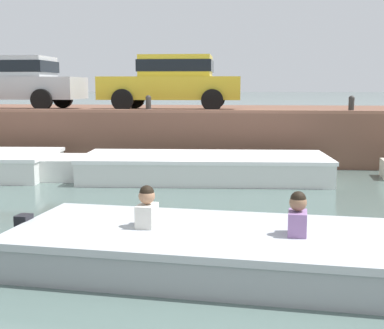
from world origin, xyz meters
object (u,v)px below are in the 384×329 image
object	(u,v)px
mooring_bollard_east	(351,104)
boat_moored_central_white	(193,167)
mooring_bollard_mid	(148,103)
motorboat_passing	(250,251)
car_left_inner_yellow	(173,80)
car_leftmost_silver	(11,80)

from	to	relation	value
mooring_bollard_east	boat_moored_central_white	bearing A→B (deg)	-151.56
mooring_bollard_mid	motorboat_passing	bearing A→B (deg)	-71.47
motorboat_passing	mooring_bollard_mid	size ratio (longest dim) A/B	13.64
boat_moored_central_white	mooring_bollard_mid	size ratio (longest dim) A/B	14.71
boat_moored_central_white	car_left_inner_yellow	distance (m)	4.28
car_leftmost_silver	mooring_bollard_east	world-z (taller)	car_leftmost_silver
motorboat_passing	boat_moored_central_white	bearing A→B (deg)	102.29
car_left_inner_yellow	mooring_bollard_east	bearing A→B (deg)	-19.19
car_leftmost_silver	car_left_inner_yellow	xyz separation A→B (m)	(4.88, 0.00, -0.00)
car_left_inner_yellow	boat_moored_central_white	bearing A→B (deg)	-75.38
car_leftmost_silver	mooring_bollard_mid	size ratio (longest dim) A/B	9.78
motorboat_passing	car_left_inner_yellow	bearing A→B (deg)	103.19
boat_moored_central_white	mooring_bollard_mid	xyz separation A→B (m)	(-1.37, 2.04, 1.36)
car_left_inner_yellow	mooring_bollard_east	distance (m)	5.04
motorboat_passing	car_left_inner_yellow	world-z (taller)	car_left_inner_yellow
motorboat_passing	mooring_bollard_east	size ratio (longest dim) A/B	13.64
car_left_inner_yellow	mooring_bollard_mid	size ratio (longest dim) A/B	9.03
boat_moored_central_white	car_left_inner_yellow	world-z (taller)	car_left_inner_yellow
car_leftmost_silver	mooring_bollard_mid	xyz separation A→B (m)	(4.47, -1.64, -0.61)
boat_moored_central_white	motorboat_passing	size ratio (longest dim) A/B	1.08
motorboat_passing	car_leftmost_silver	size ratio (longest dim) A/B	1.40
boat_moored_central_white	car_leftmost_silver	bearing A→B (deg)	147.76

